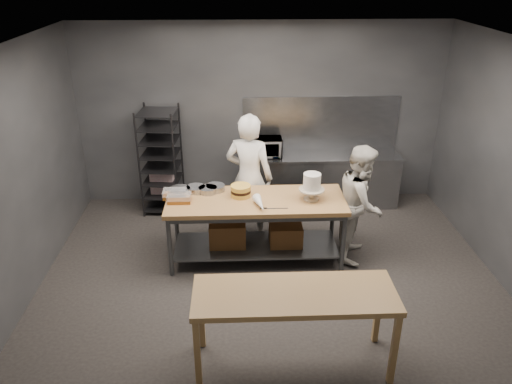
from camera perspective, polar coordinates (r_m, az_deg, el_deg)
The scene contains 16 objects.
ground at distance 6.72m, azimuth 1.62°, elevation -9.80°, with size 6.00×6.00×0.00m, color black.
back_wall at distance 8.34m, azimuth 0.59°, elevation 8.81°, with size 6.00×0.04×3.00m, color #4C4F54.
work_table at distance 6.86m, azimuth -0.19°, elevation -3.39°, with size 2.40×0.90×0.92m.
near_counter at distance 5.02m, azimuth 4.42°, elevation -12.17°, with size 2.00×0.70×0.90m.
back_counter at distance 8.51m, azimuth 7.41°, elevation 1.42°, with size 2.60×0.60×0.90m.
splashback_panel at distance 8.47m, azimuth 7.42°, elevation 7.80°, with size 2.60×0.02×0.90m, color slate.
speed_rack at distance 8.25m, azimuth -10.78°, elevation 3.44°, with size 0.65×0.70×1.75m.
chef_behind at distance 7.25m, azimuth -0.78°, elevation 1.66°, with size 0.70×0.46×1.92m, color white.
chef_right at distance 6.96m, azimuth 11.88°, elevation -1.22°, with size 0.80×0.62×1.64m, color beige.
microwave at distance 8.18m, azimuth 1.04°, elevation 5.15°, with size 0.54×0.37×0.30m, color black.
frosted_cake_stand at distance 6.62m, azimuth 6.41°, elevation 0.93°, with size 0.34×0.34×0.37m.
layer_cake at distance 6.74m, azimuth -1.75°, elevation 0.14°, with size 0.27×0.27×0.16m.
cake_pans at distance 6.93m, azimuth -6.58°, elevation 0.30°, with size 0.77×0.36×0.07m.
piping_bag at distance 6.43m, azimuth 0.46°, elevation -1.36°, with size 0.12×0.12×0.38m, color silver.
offset_spatula at distance 6.44m, azimuth 1.65°, elevation -1.88°, with size 0.36×0.02×0.02m.
pastry_clamshells at distance 6.73m, azimuth -9.03°, elevation -0.44°, with size 0.39×0.34×0.11m.
Camera 1 is at (-0.41, -5.49, 3.86)m, focal length 35.00 mm.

